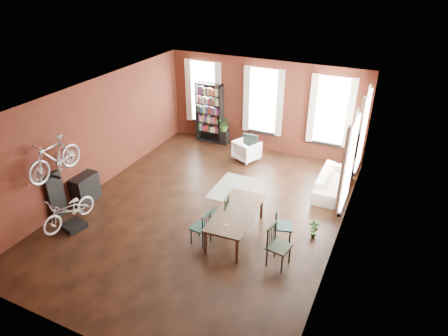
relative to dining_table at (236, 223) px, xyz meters
The scene contains 19 objects.
room 2.33m from the dining_table, 128.94° to the left, with size 9.00×9.04×3.22m.
dining_table is the anchor object (origin of this frame).
dining_chair_a 0.91m from the dining_table, 135.18° to the right, with size 0.41×0.41×0.90m, color #183634.
dining_chair_b 0.50m from the dining_table, behind, with size 0.44×0.44×0.96m, color black.
dining_chair_c 1.44m from the dining_table, 24.50° to the right, with size 0.46×0.46×1.01m, color black.
dining_chair_d 1.18m from the dining_table, 11.64° to the left, with size 0.43×0.43×0.94m, color #173332.
bookshelf 5.84m from the dining_table, 123.33° to the left, with size 1.00×0.32×2.20m, color black.
white_armchair 4.19m from the dining_table, 108.58° to the left, with size 0.74×0.70×0.77m, color white.
cream_sofa 3.60m from the dining_table, 60.60° to the left, with size 2.08×0.61×0.81m, color beige.
striped_rug 2.28m from the dining_table, 116.38° to the left, with size 1.04×1.66×0.01m, color black.
bike_trainer 4.16m from the dining_table, 158.38° to the right, with size 0.51×0.51×0.15m, color black.
bike_wall_rack 4.76m from the dining_table, 164.60° to the right, with size 0.16×0.60×1.30m, color black.
console_table 4.48m from the dining_table, behind, with size 0.40×0.80×0.80m, color black.
plant_stand 5.44m from the dining_table, 118.01° to the left, with size 0.27×0.27×0.53m, color black.
plant_by_sofa 5.07m from the dining_table, 67.14° to the left, with size 0.37×0.66×0.30m, color #325B24.
plant_small 1.94m from the dining_table, 21.68° to the left, with size 0.25×0.48×0.17m, color #2D5923.
bicycle_floor 4.22m from the dining_table, 158.26° to the right, with size 0.54×0.81×1.54m, color silver.
bicycle_hung 4.85m from the dining_table, 163.76° to the right, with size 0.47×1.00×1.66m, color #A5A8AD.
plant_on_stand 5.43m from the dining_table, 118.16° to the left, with size 0.51×0.57×0.44m, color #2E5823.
Camera 1 is at (4.35, -7.94, 6.20)m, focal length 32.00 mm.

